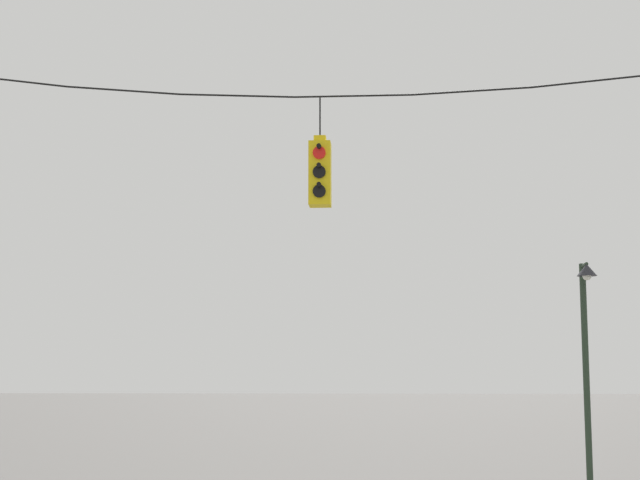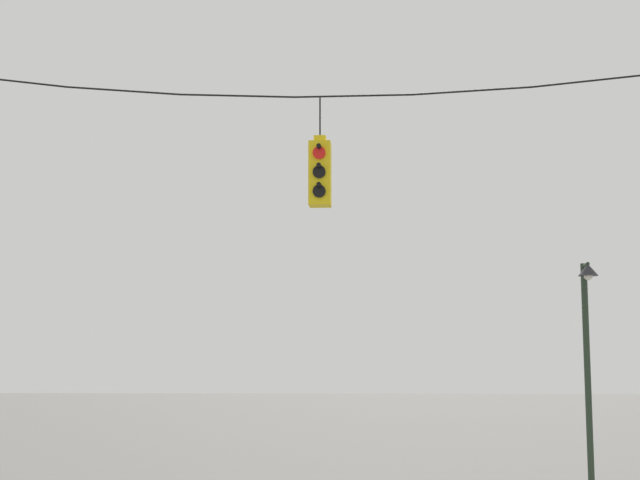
# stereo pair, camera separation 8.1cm
# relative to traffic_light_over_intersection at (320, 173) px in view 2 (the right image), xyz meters

# --- Properties ---
(span_wire) EXTENTS (12.96, 0.03, 0.52)m
(span_wire) POSITION_rel_traffic_light_over_intersection_xyz_m (0.53, 0.01, 1.40)
(span_wire) COLOR black
(traffic_light_over_intersection) EXTENTS (0.34, 0.46, 1.75)m
(traffic_light_over_intersection) POSITION_rel_traffic_light_over_intersection_xyz_m (0.00, 0.00, 0.00)
(traffic_light_over_intersection) COLOR yellow
(street_lamp) EXTENTS (0.37, 0.65, 4.26)m
(street_lamp) POSITION_rel_traffic_light_over_intersection_xyz_m (4.73, 3.66, -2.42)
(street_lamp) COLOR #233323
(street_lamp) RESTS_ON ground_plane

